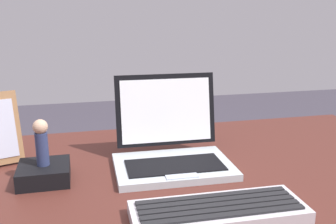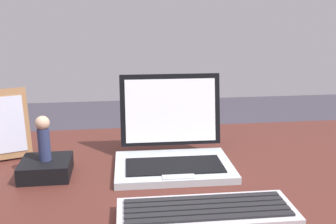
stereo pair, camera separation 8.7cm
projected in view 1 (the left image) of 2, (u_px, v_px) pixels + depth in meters
The scene contains 5 objects.
desk at pixel (178, 210), 0.89m from camera, with size 1.34×0.78×0.74m.
laptop_front at pixel (172, 148), 0.93m from camera, with size 0.27×0.23×0.21m.
external_keyboard at pixel (218, 212), 0.70m from camera, with size 0.31×0.12×0.03m.
figurine_stand at pixel (44, 173), 0.85m from camera, with size 0.11×0.11×0.04m, color black.
figurine at pixel (41, 141), 0.83m from camera, with size 0.03×0.03×0.10m.
Camera 1 is at (-0.21, -0.78, 1.11)m, focal length 41.88 mm.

